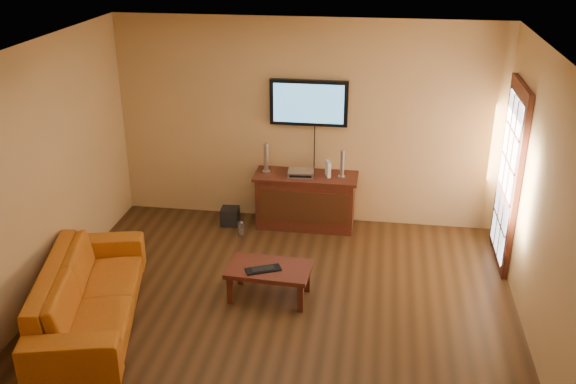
% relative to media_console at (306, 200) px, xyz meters
% --- Properties ---
extents(ground_plane, '(5.00, 5.00, 0.00)m').
position_rel_media_console_xyz_m(ground_plane, '(-0.04, -2.24, -0.37)').
color(ground_plane, '#311E0D').
rests_on(ground_plane, ground).
extents(room_walls, '(5.00, 5.00, 5.00)m').
position_rel_media_console_xyz_m(room_walls, '(-0.04, -1.61, 1.32)').
color(room_walls, tan).
rests_on(room_walls, ground).
extents(french_door, '(0.07, 1.02, 2.22)m').
position_rel_media_console_xyz_m(french_door, '(2.42, -0.54, 0.68)').
color(french_door, '#3C160D').
rests_on(french_door, ground).
extents(media_console, '(1.34, 0.51, 0.73)m').
position_rel_media_console_xyz_m(media_console, '(0.00, 0.00, 0.00)').
color(media_console, '#3C160D').
rests_on(media_console, ground).
extents(television, '(1.00, 0.08, 0.59)m').
position_rel_media_console_xyz_m(television, '(-0.00, 0.22, 1.27)').
color(television, black).
rests_on(television, ground).
extents(coffee_table, '(0.91, 0.58, 0.37)m').
position_rel_media_console_xyz_m(coffee_table, '(-0.17, -1.80, -0.05)').
color(coffee_table, '#3C160D').
rests_on(coffee_table, ground).
extents(sofa, '(1.18, 2.30, 0.87)m').
position_rel_media_console_xyz_m(sofa, '(-1.89, -2.50, 0.07)').
color(sofa, '#B75D14').
rests_on(sofa, ground).
extents(speaker_left, '(0.11, 0.11, 0.39)m').
position_rel_media_console_xyz_m(speaker_left, '(-0.53, 0.04, 0.54)').
color(speaker_left, silver).
rests_on(speaker_left, media_console).
extents(speaker_right, '(0.10, 0.10, 0.36)m').
position_rel_media_console_xyz_m(speaker_right, '(0.46, 0.01, 0.53)').
color(speaker_right, silver).
rests_on(speaker_right, media_console).
extents(av_receiver, '(0.35, 0.26, 0.08)m').
position_rel_media_console_xyz_m(av_receiver, '(-0.06, -0.04, 0.40)').
color(av_receiver, silver).
rests_on(av_receiver, media_console).
extents(game_console, '(0.09, 0.15, 0.20)m').
position_rel_media_console_xyz_m(game_console, '(0.29, 0.01, 0.46)').
color(game_console, white).
rests_on(game_console, media_console).
extents(subwoofer, '(0.25, 0.25, 0.23)m').
position_rel_media_console_xyz_m(subwoofer, '(-1.01, -0.11, -0.25)').
color(subwoofer, black).
rests_on(subwoofer, ground).
extents(bottle, '(0.08, 0.08, 0.22)m').
position_rel_media_console_xyz_m(bottle, '(-0.79, -0.44, -0.26)').
color(bottle, white).
rests_on(bottle, ground).
extents(keyboard, '(0.40, 0.28, 0.02)m').
position_rel_media_console_xyz_m(keyboard, '(-0.22, -1.87, 0.01)').
color(keyboard, black).
rests_on(keyboard, coffee_table).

